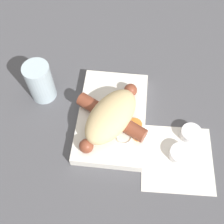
# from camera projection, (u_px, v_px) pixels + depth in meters

# --- Properties ---
(ground_plane) EXTENTS (3.00, 3.00, 0.00)m
(ground_plane) POSITION_uv_depth(u_px,v_px,m) (112.00, 120.00, 0.66)
(ground_plane) COLOR #4C4C51
(food_tray) EXTENTS (0.24, 0.15, 0.03)m
(food_tray) POSITION_uv_depth(u_px,v_px,m) (112.00, 117.00, 0.65)
(food_tray) COLOR silver
(food_tray) RESTS_ON ground_plane
(bread_roll) EXTENTS (0.17, 0.15, 0.06)m
(bread_roll) POSITION_uv_depth(u_px,v_px,m) (111.00, 116.00, 0.61)
(bread_roll) COLOR #DBBC84
(bread_roll) RESTS_ON food_tray
(sausage) EXTENTS (0.18, 0.17, 0.03)m
(sausage) POSITION_uv_depth(u_px,v_px,m) (110.00, 117.00, 0.62)
(sausage) COLOR brown
(sausage) RESTS_ON food_tray
(pickled_veggies) EXTENTS (0.07, 0.06, 0.00)m
(pickled_veggies) POSITION_uv_depth(u_px,v_px,m) (131.00, 131.00, 0.62)
(pickled_veggies) COLOR orange
(pickled_veggies) RESTS_ON food_tray
(napkin) EXTENTS (0.16, 0.16, 0.00)m
(napkin) POSITION_uv_depth(u_px,v_px,m) (177.00, 158.00, 0.61)
(napkin) COLOR white
(napkin) RESTS_ON ground_plane
(condiment_cup_near) EXTENTS (0.05, 0.05, 0.02)m
(condiment_cup_near) POSITION_uv_depth(u_px,v_px,m) (180.00, 154.00, 0.61)
(condiment_cup_near) COLOR white
(condiment_cup_near) RESTS_ON ground_plane
(condiment_cup_far) EXTENTS (0.05, 0.05, 0.02)m
(condiment_cup_far) POSITION_uv_depth(u_px,v_px,m) (191.00, 134.00, 0.63)
(condiment_cup_far) COLOR white
(condiment_cup_far) RESTS_ON ground_plane
(drink_glass) EXTENTS (0.06, 0.06, 0.10)m
(drink_glass) POSITION_uv_depth(u_px,v_px,m) (40.00, 82.00, 0.66)
(drink_glass) COLOR silver
(drink_glass) RESTS_ON ground_plane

